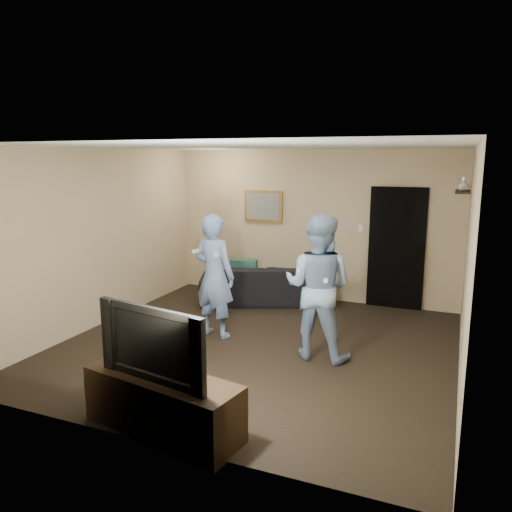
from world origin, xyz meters
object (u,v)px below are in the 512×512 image
at_px(television, 160,341).
at_px(wii_player_left, 214,276).
at_px(tv_console, 163,404).
at_px(wii_player_right, 318,287).
at_px(sofa, 266,283).

xyz_separation_m(television, wii_player_left, (-0.70, 2.40, -0.01)).
xyz_separation_m(tv_console, wii_player_right, (0.83, 2.22, 0.65)).
height_order(sofa, wii_player_right, wii_player_right).
distance_m(sofa, television, 4.31).
distance_m(television, wii_player_left, 2.50).
relative_size(television, wii_player_left, 0.69).
relative_size(tv_console, wii_player_right, 0.86).
relative_size(sofa, wii_player_left, 1.30).
height_order(sofa, wii_player_left, wii_player_left).
xyz_separation_m(wii_player_left, wii_player_right, (1.52, -0.18, 0.04)).
bearing_deg(sofa, wii_player_right, 104.42).
bearing_deg(television, sofa, 108.74).
relative_size(sofa, television, 1.89).
distance_m(sofa, tv_console, 4.27).
bearing_deg(wii_player_right, tv_console, -110.38).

